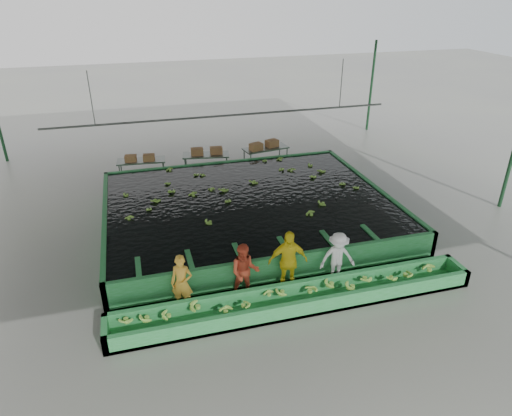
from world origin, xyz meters
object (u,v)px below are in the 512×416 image
object	(u,v)px
flotation_tank	(248,210)
worker_a	(182,283)
packing_table_left	(142,170)
box_stack_mid	(207,154)
worker_d	(338,258)
box_stack_left	(140,161)
worker_b	(245,272)
packing_table_mid	(206,164)
sorting_trough	(298,299)
box_stack_right	(264,148)
packing_table_right	(266,157)
worker_c	(288,262)

from	to	relation	value
flotation_tank	worker_a	distance (m)	5.22
packing_table_left	box_stack_mid	bearing A→B (deg)	-1.34
worker_d	packing_table_left	bearing A→B (deg)	125.31
packing_table_left	box_stack_left	size ratio (longest dim) A/B	1.63
worker_b	box_stack_mid	distance (m)	9.25
flotation_tank	packing_table_left	distance (m)	6.07
packing_table_left	packing_table_mid	bearing A→B (deg)	-1.35
sorting_trough	packing_table_mid	bearing A→B (deg)	93.67
sorting_trough	box_stack_right	bearing A→B (deg)	78.32
worker_b	box_stack_left	size ratio (longest dim) A/B	1.33
worker_a	packing_table_right	xyz separation A→B (m)	(5.13, 9.33, -0.33)
packing_table_mid	box_stack_mid	size ratio (longest dim) A/B	1.47
flotation_tank	worker_d	size ratio (longest dim) A/B	6.31
worker_b	box_stack_left	xyz separation A→B (m)	(-2.26, 9.19, 0.10)
packing_table_right	worker_c	bearing A→B (deg)	-103.31
flotation_tank	worker_b	world-z (taller)	worker_b
packing_table_left	box_stack_mid	world-z (taller)	box_stack_mid
box_stack_left	packing_table_left	bearing A→B (deg)	65.38
worker_b	box_stack_right	bearing A→B (deg)	83.35
worker_c	packing_table_right	bearing A→B (deg)	83.06
worker_d	sorting_trough	bearing A→B (deg)	-144.20
box_stack_mid	box_stack_left	bearing A→B (deg)	-179.36
box_stack_left	packing_table_mid	bearing A→B (deg)	0.65
box_stack_left	box_stack_mid	bearing A→B (deg)	0.64
worker_b	packing_table_mid	world-z (taller)	worker_b
packing_table_mid	box_stack_right	distance (m)	2.77
packing_table_mid	box_stack_right	size ratio (longest dim) A/B	1.41
box_stack_right	packing_table_left	bearing A→B (deg)	179.77
sorting_trough	worker_b	bearing A→B (deg)	147.39
flotation_tank	packing_table_left	world-z (taller)	packing_table_left
box_stack_mid	box_stack_right	xyz separation A→B (m)	(2.68, 0.04, 0.02)
packing_table_right	packing_table_mid	bearing A→B (deg)	-177.76
sorting_trough	worker_c	xyz separation A→B (m)	(-0.03, 0.80, 0.69)
packing_table_left	sorting_trough	bearing A→B (deg)	-71.05
packing_table_left	box_stack_right	bearing A→B (deg)	-0.23
worker_b	packing_table_left	world-z (taller)	worker_b
sorting_trough	packing_table_mid	xyz separation A→B (m)	(-0.64, 10.02, 0.21)
sorting_trough	worker_d	bearing A→B (deg)	28.48
packing_table_right	box_stack_left	world-z (taller)	box_stack_left
sorting_trough	packing_table_right	xyz separation A→B (m)	(2.18, 10.13, 0.22)
worker_c	worker_d	distance (m)	1.51
sorting_trough	box_stack_left	size ratio (longest dim) A/B	8.04
packing_table_mid	worker_a	bearing A→B (deg)	-104.02
packing_table_mid	packing_table_right	xyz separation A→B (m)	(2.82, 0.11, 0.01)
packing_table_left	packing_table_right	size ratio (longest dim) A/B	0.98
worker_a	worker_c	xyz separation A→B (m)	(2.92, 0.00, 0.14)
flotation_tank	packing_table_mid	size ratio (longest dim) A/B	4.89
sorting_trough	packing_table_left	size ratio (longest dim) A/B	4.92
flotation_tank	box_stack_left	size ratio (longest dim) A/B	8.04
worker_d	worker_b	bearing A→B (deg)	-172.68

